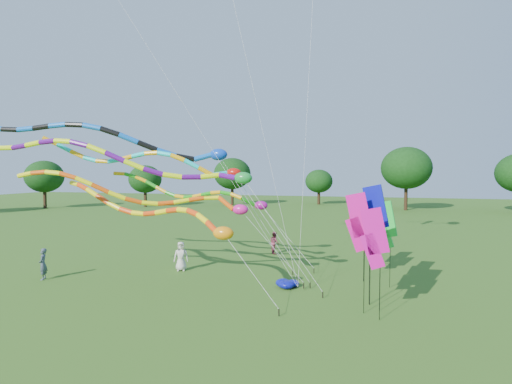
% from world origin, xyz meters
% --- Properties ---
extents(ground, '(160.00, 160.00, 0.00)m').
position_xyz_m(ground, '(0.00, 0.00, 0.00)').
color(ground, '#275D18').
rests_on(ground, ground).
extents(tree_ring, '(117.84, 120.90, 9.73)m').
position_xyz_m(tree_ring, '(3.98, -2.49, 5.30)').
color(tree_ring, '#382314').
rests_on(tree_ring, ground).
extents(tube_kite_red, '(12.92, 4.19, 5.87)m').
position_xyz_m(tube_kite_red, '(-4.11, 2.92, 3.79)').
color(tube_kite_red, black).
rests_on(tube_kite_red, ground).
extents(tube_kite_orange, '(13.74, 3.51, 6.53)m').
position_xyz_m(tube_kite_orange, '(-4.56, 3.18, 4.64)').
color(tube_kite_orange, black).
rests_on(tube_kite_orange, ground).
extents(tube_kite_purple, '(16.19, 2.17, 8.12)m').
position_xyz_m(tube_kite_purple, '(-4.81, 2.33, 6.28)').
color(tube_kite_purple, black).
rests_on(tube_kite_purple, ground).
extents(tube_kite_blue, '(17.87, 4.11, 9.49)m').
position_xyz_m(tube_kite_blue, '(-7.70, 4.97, 7.59)').
color(tube_kite_blue, black).
rests_on(tube_kite_blue, ground).
extents(tube_kite_cyan, '(12.88, 3.16, 8.09)m').
position_xyz_m(tube_kite_cyan, '(-4.18, 2.98, 6.33)').
color(tube_kite_cyan, black).
rests_on(tube_kite_cyan, ground).
extents(tube_kite_green, '(12.78, 1.28, 6.38)m').
position_xyz_m(tube_kite_green, '(-4.02, 8.19, 4.45)').
color(tube_kite_green, black).
rests_on(tube_kite_green, ground).
extents(banner_pole_red, '(1.16, 0.10, 4.62)m').
position_xyz_m(banner_pole_red, '(5.28, 7.05, 3.35)').
color(banner_pole_red, black).
rests_on(banner_pole_red, ground).
extents(banner_pole_blue_b, '(1.13, 0.44, 5.36)m').
position_xyz_m(banner_pole_blue_b, '(6.03, 2.42, 4.09)').
color(banner_pole_blue_b, black).
rests_on(banner_pole_blue_b, ground).
extents(banner_pole_blue_a, '(1.16, 0.25, 4.94)m').
position_xyz_m(banner_pole_blue_a, '(5.63, 3.07, 3.67)').
color(banner_pole_blue_a, black).
rests_on(banner_pole_blue_a, ground).
extents(banner_pole_magenta_b, '(1.16, 0.11, 4.51)m').
position_xyz_m(banner_pole_magenta_b, '(6.00, 1.17, 3.24)').
color(banner_pole_magenta_b, black).
rests_on(banner_pole_magenta_b, ground).
extents(banner_pole_magenta_a, '(1.16, 0.14, 5.05)m').
position_xyz_m(banner_pole_magenta_a, '(5.39, 1.82, 3.79)').
color(banner_pole_magenta_a, black).
rests_on(banner_pole_magenta_a, ground).
extents(banner_pole_green, '(1.09, 0.56, 4.42)m').
position_xyz_m(banner_pole_green, '(6.61, 6.27, 3.16)').
color(banner_pole_green, black).
rests_on(banner_pole_green, ground).
extents(banner_pole_orange, '(1.10, 0.52, 4.90)m').
position_xyz_m(banner_pole_orange, '(5.61, 3.03, 3.64)').
color(banner_pole_orange, black).
rests_on(banner_pole_orange, ground).
extents(banner_pole_violet, '(1.16, 0.29, 4.02)m').
position_xyz_m(banner_pole_violet, '(5.78, 9.98, 2.76)').
color(banner_pole_violet, black).
rests_on(banner_pole_violet, ground).
extents(blue_nylon_heap, '(1.50, 1.73, 0.50)m').
position_xyz_m(blue_nylon_heap, '(2.18, 4.62, 0.23)').
color(blue_nylon_heap, '#0B1095').
rests_on(blue_nylon_heap, ground).
extents(person_a, '(0.98, 0.82, 1.72)m').
position_xyz_m(person_a, '(-4.94, 6.75, 0.86)').
color(person_a, beige).
rests_on(person_a, ground).
extents(person_b, '(0.65, 0.74, 1.70)m').
position_xyz_m(person_b, '(-11.27, 2.87, 0.85)').
color(person_b, '#3C4754').
rests_on(person_b, ground).
extents(person_c, '(0.92, 0.96, 1.57)m').
position_xyz_m(person_c, '(-0.72, 13.15, 0.79)').
color(person_c, '#8F3449').
rests_on(person_c, ground).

